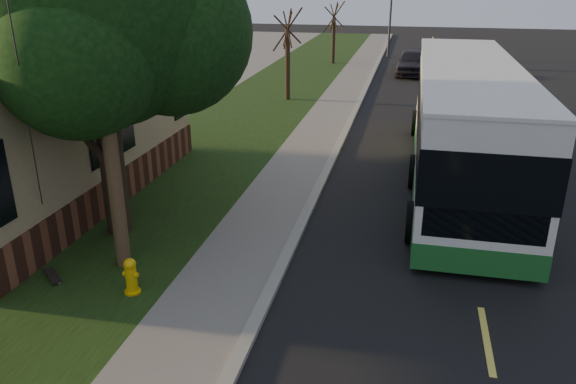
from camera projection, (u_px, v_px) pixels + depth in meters
The scene contains 15 objects.
ground at pixel (262, 311), 10.44m from camera, with size 120.00×120.00×0.00m, color black.
road at pixel (455, 161), 18.72m from camera, with size 8.00×80.00×0.01m, color black.
curb at pixel (336, 152), 19.51m from camera, with size 0.25×80.00×0.12m, color gray.
sidewalk at pixel (308, 150), 19.72m from camera, with size 2.00×80.00×0.08m, color slate.
grass_verge at pixel (213, 144), 20.42m from camera, with size 5.00×80.00×0.07m, color black.
fire_hydrant at pixel (131, 276), 10.81m from camera, with size 0.32×0.32×0.74m.
utility_pole at pixel (98, 45), 10.31m from camera, with size 2.86×3.21×9.07m.
leafy_tree at pixel (98, 9), 11.79m from camera, with size 6.30×6.00×7.80m.
bare_tree_near at pixel (288, 56), 26.71m from camera, with size 1.38×1.21×4.31m.
bare_tree_far at pixel (334, 34), 37.57m from camera, with size 1.38×1.21×4.03m.
traffic_signal at pixel (391, 13), 40.07m from camera, with size 0.18×0.22×5.50m.
transit_bus at pixel (464, 120), 16.48m from camera, with size 2.95×12.78×3.46m.
skateboard_spare at pixel (52, 276), 11.43m from camera, with size 0.68×0.63×0.07m.
dumpster at pixel (102, 149), 17.87m from camera, with size 1.46×1.23×1.16m.
distant_car at pixel (412, 62), 34.14m from camera, with size 1.81×4.49×1.53m, color black.
Camera 1 is at (2.40, -8.59, 5.90)m, focal length 35.00 mm.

